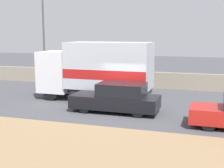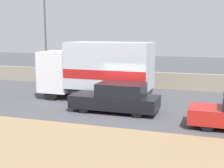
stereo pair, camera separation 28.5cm
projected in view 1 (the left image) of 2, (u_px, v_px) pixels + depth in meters
name	position (u px, v px, depth m)	size (l,w,h in m)	color
ground_plane	(117.00, 113.00, 16.27)	(80.00, 80.00, 0.00)	#47474C
dirt_shoulder_foreground	(76.00, 147.00, 11.33)	(60.00, 5.34, 0.04)	#937551
stone_wall_backdrop	(147.00, 80.00, 23.57)	(60.00, 0.35, 1.22)	gray
street_lamp	(43.00, 26.00, 24.40)	(0.56, 0.28, 8.11)	#4C4C51
box_truck	(98.00, 69.00, 19.03)	(6.98, 2.47, 3.57)	silver
car_hatchback	(117.00, 98.00, 16.37)	(4.60, 1.83, 1.55)	black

